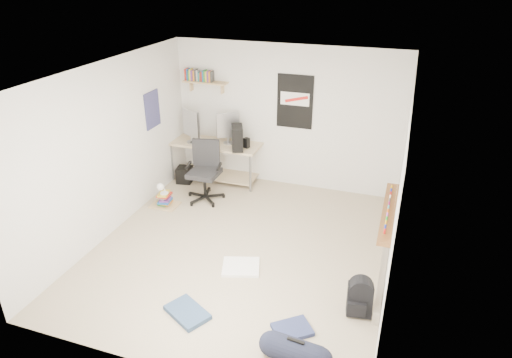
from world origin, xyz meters
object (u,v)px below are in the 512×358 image
(desk, at_px, (217,161))
(duffel_bag, at_px, (295,351))
(book_stack, at_px, (164,197))
(office_chair, at_px, (204,173))
(backpack, at_px, (360,300))

(desk, xyz_separation_m, duffel_bag, (2.46, -3.73, -0.22))
(desk, height_order, duffel_bag, desk)
(desk, xyz_separation_m, book_stack, (-0.43, -1.23, -0.21))
(office_chair, distance_m, duffel_bag, 3.75)
(office_chair, height_order, duffel_bag, office_chair)
(book_stack, bearing_deg, office_chair, 36.94)
(desk, height_order, office_chair, office_chair)
(desk, bearing_deg, book_stack, -130.19)
(duffel_bag, bearing_deg, office_chair, 134.42)
(office_chair, bearing_deg, desk, 86.62)
(desk, bearing_deg, office_chair, -102.21)
(backpack, distance_m, book_stack, 3.75)
(desk, distance_m, backpack, 4.10)
(backpack, bearing_deg, office_chair, 135.90)
(desk, xyz_separation_m, backpack, (2.98, -2.81, -0.16))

